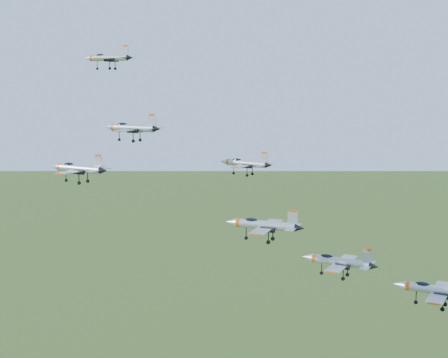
% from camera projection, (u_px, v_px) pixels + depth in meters
% --- Properties ---
extents(jet_lead, '(11.35, 9.32, 3.04)m').
position_uv_depth(jet_lead, '(108.00, 58.00, 123.58)').
color(jet_lead, '#A5A9B2').
extents(jet_left_high, '(12.28, 10.15, 3.28)m').
position_uv_depth(jet_left_high, '(131.00, 128.00, 112.69)').
color(jet_left_high, '#A5A9B2').
extents(jet_right_high, '(11.91, 9.88, 3.18)m').
position_uv_depth(jet_right_high, '(78.00, 168.00, 101.91)').
color(jet_right_high, '#A5A9B2').
extents(jet_left_low, '(10.82, 9.06, 2.90)m').
position_uv_depth(jet_left_low, '(245.00, 163.00, 112.13)').
color(jet_left_low, '#A5A9B2').
extents(jet_right_low, '(12.53, 10.29, 3.36)m').
position_uv_depth(jet_right_low, '(263.00, 225.00, 93.81)').
color(jet_right_low, '#A5A9B2').
extents(jet_trail, '(12.50, 10.38, 3.34)m').
position_uv_depth(jet_trail, '(338.00, 261.00, 97.36)').
color(jet_trail, '#A5A9B2').
extents(jet_extra, '(14.09, 11.70, 3.76)m').
position_uv_depth(jet_extra, '(436.00, 290.00, 100.30)').
color(jet_extra, '#A5A9B2').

